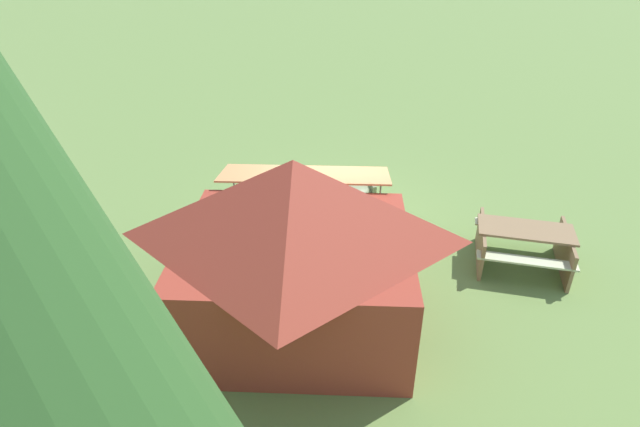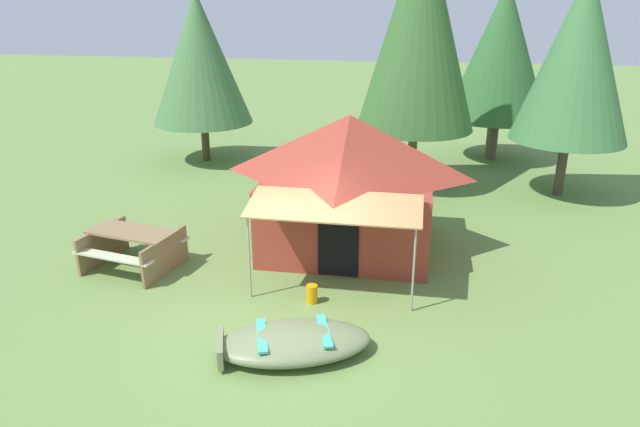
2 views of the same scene
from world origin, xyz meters
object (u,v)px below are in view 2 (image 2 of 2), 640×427
pine_tree_far_center (501,52)px  pine_tree_side (420,25)px  canvas_cabin_tent (349,181)px  pine_tree_back_right (200,58)px  picnic_table (133,245)px  cooler_box (398,265)px  pine_tree_back_left (578,56)px  fuel_can (312,294)px  beached_rowboat (293,342)px

pine_tree_far_center → pine_tree_side: pine_tree_side is taller
pine_tree_far_center → canvas_cabin_tent: bearing=-115.3°
pine_tree_back_right → pine_tree_side: size_ratio=0.74×
canvas_cabin_tent → pine_tree_side: bearing=75.0°
canvas_cabin_tent → pine_tree_side: (1.20, 4.48, 2.84)m
picnic_table → cooler_box: bearing=7.1°
cooler_box → pine_tree_back_left: bearing=53.8°
pine_tree_back_left → pine_tree_far_center: size_ratio=1.05×
fuel_can → pine_tree_back_left: 9.39m
pine_tree_back_left → pine_tree_side: 3.97m
fuel_can → pine_tree_far_center: 11.50m
fuel_can → beached_rowboat: bearing=-89.9°
cooler_box → pine_tree_far_center: bearing=73.8°
canvas_cabin_tent → pine_tree_back_right: 8.26m
pine_tree_back_right → beached_rowboat: bearing=-63.3°
canvas_cabin_tent → pine_tree_far_center: 8.83m
cooler_box → pine_tree_far_center: 9.79m
cooler_box → pine_tree_far_center: pine_tree_far_center is taller
canvas_cabin_tent → cooler_box: 2.02m
beached_rowboat → picnic_table: picnic_table is taller
beached_rowboat → pine_tree_back_left: 10.57m
canvas_cabin_tent → pine_tree_far_center: bearing=64.7°
cooler_box → fuel_can: size_ratio=1.37×
cooler_box → pine_tree_side: size_ratio=0.06×
cooler_box → pine_tree_side: pine_tree_side is taller
fuel_can → pine_tree_side: pine_tree_side is taller
canvas_cabin_tent → fuel_can: 2.83m
canvas_cabin_tent → pine_tree_back_left: bearing=40.5°
beached_rowboat → pine_tree_back_left: pine_tree_back_left is taller
cooler_box → beached_rowboat: bearing=-115.6°
picnic_table → fuel_can: size_ratio=5.73×
beached_rowboat → cooler_box: size_ratio=5.65×
beached_rowboat → canvas_cabin_tent: (0.30, 4.05, 1.25)m
fuel_can → pine_tree_back_right: 10.37m
pine_tree_back_right → pine_tree_far_center: bearing=11.0°
pine_tree_back_left → pine_tree_far_center: (-1.42, 3.42, -0.21)m
fuel_can → pine_tree_side: bearing=77.9°
canvas_cabin_tent → fuel_can: bearing=-96.9°
pine_tree_back_left → pine_tree_side: pine_tree_side is taller
picnic_table → pine_tree_back_right: 8.33m
cooler_box → pine_tree_side: 6.93m
fuel_can → canvas_cabin_tent: bearing=83.1°
cooler_box → pine_tree_back_right: size_ratio=0.09×
picnic_table → fuel_can: 3.77m
beached_rowboat → fuel_can: 1.56m
pine_tree_back_right → pine_tree_back_left: bearing=-9.0°
fuel_can → pine_tree_back_left: bearing=51.8°
beached_rowboat → fuel_can: bearing=90.1°
beached_rowboat → pine_tree_far_center: bearing=71.4°
pine_tree_far_center → pine_tree_side: bearing=-126.9°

